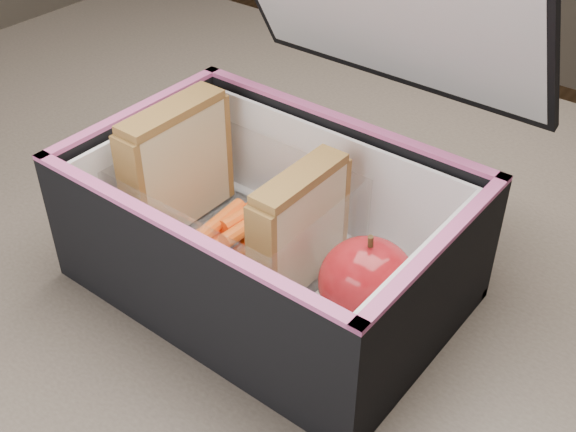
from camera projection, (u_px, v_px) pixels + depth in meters
name	position (u px, v px, depth m)	size (l,w,h in m)	color
kitchen_table	(295.00, 332.00, 0.64)	(1.20, 0.80, 0.75)	#65584D
lunch_bag	(273.00, 219.00, 0.53)	(0.28, 0.27, 0.26)	black
plastic_tub	(236.00, 214.00, 0.56)	(0.17, 0.12, 0.07)	white
sandwich_left	(177.00, 165.00, 0.57)	(0.03, 0.09, 0.10)	tan
sandwich_right	(300.00, 228.00, 0.52)	(0.02, 0.08, 0.09)	tan
carrot_sticks	(236.00, 230.00, 0.56)	(0.05, 0.16, 0.03)	#FF541F
paper_napkin	(362.00, 313.00, 0.51)	(0.07, 0.08, 0.01)	white
red_apple	(367.00, 282.00, 0.49)	(0.08, 0.08, 0.07)	maroon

